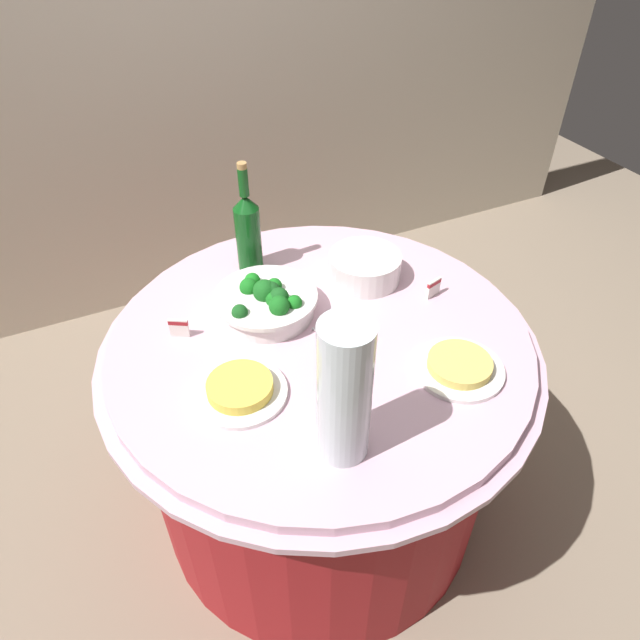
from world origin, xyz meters
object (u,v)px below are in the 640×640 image
object	(u,v)px
wine_bottle	(248,230)
food_plate_noodles	(459,366)
plate_stack	(365,267)
food_plate_fried_egg	(240,389)
label_placard_mid	(434,287)
serving_tongs	(343,339)
broccoli_bowl	(266,301)
decorative_fruit_vase	(344,396)
label_placard_front	(179,327)

from	to	relation	value
wine_bottle	food_plate_noodles	bearing A→B (deg)	-64.23
plate_stack	food_plate_noodles	size ratio (longest dim) A/B	0.95
food_plate_fried_egg	label_placard_mid	distance (m)	0.63
serving_tongs	food_plate_fried_egg	distance (m)	0.31
wine_bottle	label_placard_mid	xyz separation A→B (m)	(0.42, -0.35, -0.10)
serving_tongs	broccoli_bowl	bearing A→B (deg)	126.83
plate_stack	food_plate_fried_egg	distance (m)	0.56
serving_tongs	food_plate_fried_egg	size ratio (longest dim) A/B	0.74
decorative_fruit_vase	food_plate_fried_egg	world-z (taller)	decorative_fruit_vase
plate_stack	serving_tongs	bearing A→B (deg)	-129.75
label_placard_mid	broccoli_bowl	bearing A→B (deg)	164.24
wine_bottle	food_plate_noodles	xyz separation A→B (m)	(0.30, -0.63, -0.11)
wine_bottle	food_plate_fried_egg	distance (m)	0.53
food_plate_noodles	food_plate_fried_egg	bearing A→B (deg)	163.01
label_placard_front	label_placard_mid	xyz separation A→B (m)	(0.69, -0.14, 0.00)
plate_stack	broccoli_bowl	bearing A→B (deg)	-174.51
wine_bottle	broccoli_bowl	bearing A→B (deg)	-99.11
plate_stack	food_plate_noodles	world-z (taller)	plate_stack
wine_bottle	label_placard_mid	size ratio (longest dim) A/B	6.11
food_plate_fried_egg	broccoli_bowl	bearing A→B (deg)	56.82
label_placard_mid	decorative_fruit_vase	bearing A→B (deg)	-142.66
serving_tongs	decorative_fruit_vase	bearing A→B (deg)	-117.52
broccoli_bowl	food_plate_fried_egg	distance (m)	0.30
food_plate_fried_egg	label_placard_mid	size ratio (longest dim) A/B	4.00
wine_bottle	label_placard_mid	bearing A→B (deg)	-40.37
broccoli_bowl	food_plate_noodles	distance (m)	0.53
decorative_fruit_vase	label_placard_front	size ratio (longest dim) A/B	6.18
plate_stack	decorative_fruit_vase	distance (m)	0.63
plate_stack	label_placard_mid	distance (m)	0.21
broccoli_bowl	wine_bottle	size ratio (longest dim) A/B	0.83
food_plate_noodles	broccoli_bowl	bearing A→B (deg)	130.08
broccoli_bowl	food_plate_noodles	world-z (taller)	broccoli_bowl
plate_stack	food_plate_noodles	xyz separation A→B (m)	(0.02, -0.44, -0.03)
decorative_fruit_vase	food_plate_fried_egg	size ratio (longest dim) A/B	1.55
food_plate_fried_egg	wine_bottle	bearing A→B (deg)	67.22
serving_tongs	food_plate_fried_egg	world-z (taller)	food_plate_fried_egg
wine_bottle	label_placard_front	size ratio (longest dim) A/B	6.11
plate_stack	wine_bottle	bearing A→B (deg)	145.21
food_plate_fried_egg	food_plate_noodles	size ratio (longest dim) A/B	1.00
broccoli_bowl	label_placard_front	world-z (taller)	broccoli_bowl
plate_stack	label_placard_mid	bearing A→B (deg)	-49.60
broccoli_bowl	label_placard_mid	size ratio (longest dim) A/B	5.09
plate_stack	decorative_fruit_vase	world-z (taller)	decorative_fruit_vase
broccoli_bowl	label_placard_front	size ratio (longest dim) A/B	5.09
decorative_fruit_vase	food_plate_fried_egg	distance (m)	0.31
broccoli_bowl	food_plate_noodles	bearing A→B (deg)	-49.92
plate_stack	food_plate_fried_egg	xyz separation A→B (m)	(-0.48, -0.28, -0.02)
food_plate_fried_egg	food_plate_noodles	bearing A→B (deg)	-16.99
wine_bottle	decorative_fruit_vase	size ratio (longest dim) A/B	0.99
broccoli_bowl	decorative_fruit_vase	xyz separation A→B (m)	(-0.02, -0.49, 0.12)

